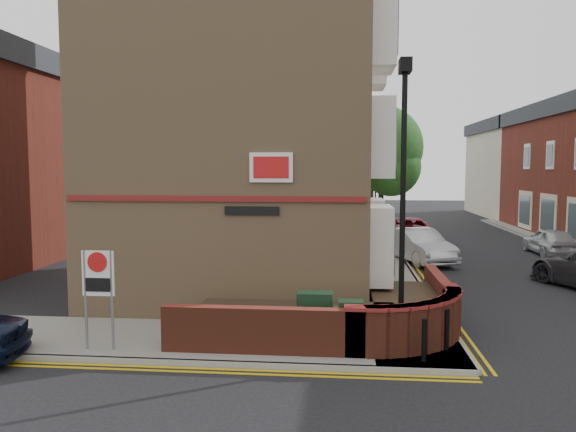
% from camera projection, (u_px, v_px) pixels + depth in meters
% --- Properties ---
extents(ground, '(120.00, 120.00, 0.00)m').
position_uv_depth(ground, '(326.00, 371.00, 11.41)').
color(ground, black).
rests_on(ground, ground).
extents(pavement_corner, '(13.00, 3.00, 0.12)m').
position_uv_depth(pavement_corner, '(180.00, 340.00, 13.23)').
color(pavement_corner, gray).
rests_on(pavement_corner, ground).
extents(pavement_main, '(2.00, 32.00, 0.12)m').
position_uv_depth(pavement_main, '(377.00, 252.00, 27.08)').
color(pavement_main, gray).
rests_on(pavement_main, ground).
extents(kerb_side, '(13.00, 0.15, 0.12)m').
position_uv_depth(kerb_side, '(159.00, 362.00, 11.74)').
color(kerb_side, gray).
rests_on(kerb_side, ground).
extents(kerb_main_near, '(0.15, 32.00, 0.12)m').
position_uv_depth(kerb_main_near, '(398.00, 252.00, 26.98)').
color(kerb_main_near, gray).
rests_on(kerb_main_near, ground).
extents(yellow_lines_side, '(13.00, 0.28, 0.01)m').
position_uv_depth(yellow_lines_side, '(155.00, 369.00, 11.50)').
color(yellow_lines_side, gold).
rests_on(yellow_lines_side, ground).
extents(yellow_lines_main, '(0.28, 32.00, 0.01)m').
position_uv_depth(yellow_lines_main, '(403.00, 253.00, 26.96)').
color(yellow_lines_main, gold).
rests_on(yellow_lines_main, ground).
extents(corner_building, '(8.95, 10.40, 13.60)m').
position_uv_depth(corner_building, '(250.00, 105.00, 19.07)').
color(corner_building, '#A78358').
rests_on(corner_building, ground).
extents(garden_wall, '(6.80, 6.00, 1.20)m').
position_uv_depth(garden_wall, '(329.00, 334.00, 13.89)').
color(garden_wall, maroon).
rests_on(garden_wall, ground).
extents(lamppost, '(0.25, 0.50, 6.30)m').
position_uv_depth(lamppost, '(403.00, 203.00, 12.15)').
color(lamppost, black).
rests_on(lamppost, pavement_corner).
extents(utility_cabinet_large, '(0.80, 0.45, 1.20)m').
position_uv_depth(utility_cabinet_large, '(315.00, 318.00, 12.66)').
color(utility_cabinet_large, black).
rests_on(utility_cabinet_large, pavement_corner).
extents(utility_cabinet_small, '(0.55, 0.40, 1.10)m').
position_uv_depth(utility_cabinet_small, '(351.00, 325.00, 12.29)').
color(utility_cabinet_small, black).
rests_on(utility_cabinet_small, pavement_corner).
extents(bollard_near, '(0.11, 0.11, 0.90)m').
position_uv_depth(bollard_near, '(424.00, 340.00, 11.56)').
color(bollard_near, black).
rests_on(bollard_near, pavement_corner).
extents(bollard_far, '(0.11, 0.11, 0.90)m').
position_uv_depth(bollard_far, '(447.00, 330.00, 12.30)').
color(bollard_far, black).
rests_on(bollard_far, pavement_corner).
extents(zone_sign, '(0.72, 0.07, 2.20)m').
position_uv_depth(zone_sign, '(98.00, 281.00, 12.24)').
color(zone_sign, slate).
rests_on(zone_sign, pavement_corner).
extents(far_terrace_cream, '(5.40, 12.40, 8.00)m').
position_uv_depth(far_terrace_cream, '(511.00, 168.00, 47.34)').
color(far_terrace_cream, beige).
rests_on(far_terrace_cream, ground).
extents(tree_near, '(3.64, 3.65, 6.70)m').
position_uv_depth(tree_near, '(381.00, 154.00, 24.73)').
color(tree_near, '#382B1E').
rests_on(tree_near, pavement_main).
extents(tree_mid, '(4.03, 4.03, 7.42)m').
position_uv_depth(tree_mid, '(372.00, 149.00, 32.62)').
color(tree_mid, '#382B1E').
rests_on(tree_mid, pavement_main).
extents(tree_far, '(3.81, 3.81, 7.00)m').
position_uv_depth(tree_far, '(366.00, 156.00, 40.58)').
color(tree_far, '#382B1E').
rests_on(tree_far, pavement_main).
extents(traffic_light_assembly, '(0.20, 0.16, 4.20)m').
position_uv_depth(traffic_light_assembly, '(375.00, 188.00, 35.72)').
color(traffic_light_assembly, black).
rests_on(traffic_light_assembly, pavement_main).
extents(silver_car_near, '(2.98, 4.70, 1.46)m').
position_uv_depth(silver_car_near, '(418.00, 245.00, 24.35)').
color(silver_car_near, '#BABAC2').
rests_on(silver_car_near, ground).
extents(red_car_main, '(2.66, 5.51, 1.51)m').
position_uv_depth(red_car_main, '(409.00, 233.00, 28.75)').
color(red_car_main, maroon).
rests_on(red_car_main, ground).
extents(silver_car_far, '(1.64, 3.84, 1.29)m').
position_uv_depth(silver_car_far, '(550.00, 241.00, 26.36)').
color(silver_car_far, silver).
rests_on(silver_car_far, ground).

